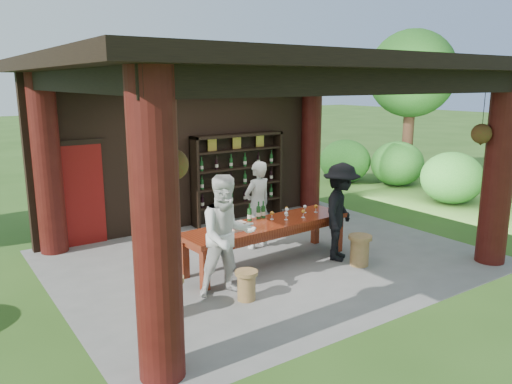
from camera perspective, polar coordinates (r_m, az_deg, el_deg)
ground at (r=9.21m, az=1.42°, el=-7.45°), size 90.00×90.00×0.00m
pavilion at (r=9.06m, az=-0.17°, el=6.09°), size 7.50×6.00×3.60m
wine_shelf at (r=11.40m, az=-2.05°, el=1.69°), size 2.27×0.35×2.00m
tasting_table at (r=8.71m, az=1.28°, el=-4.26°), size 3.23×1.00×0.75m
stool_near_left at (r=7.43m, az=-1.10°, el=-10.53°), size 0.34×0.34×0.45m
stool_near_right at (r=8.92m, az=11.77°, el=-6.45°), size 0.41×0.41×0.54m
stool_far_left at (r=7.01m, az=-9.92°, el=-11.60°), size 0.43×0.43×0.56m
host at (r=9.50m, az=0.17°, el=-1.49°), size 0.67×0.49×1.69m
guest_woman at (r=7.39m, az=-3.33°, el=-5.04°), size 1.00×0.85×1.84m
guest_man at (r=8.99m, az=9.63°, el=-2.25°), size 1.30×1.19×1.76m
table_bottles at (r=8.85m, az=0.13°, el=-2.14°), size 0.39×0.11×0.31m
table_glasses at (r=9.10m, az=4.34°, el=-2.29°), size 1.04×0.39×0.15m
napkin_basket at (r=8.20m, az=-2.11°, el=-3.95°), size 0.27×0.19×0.14m
shrubs at (r=10.52m, az=7.34°, el=-1.90°), size 17.40×8.79×1.36m
trees at (r=12.38m, az=8.27°, el=13.41°), size 20.26×9.57×4.80m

